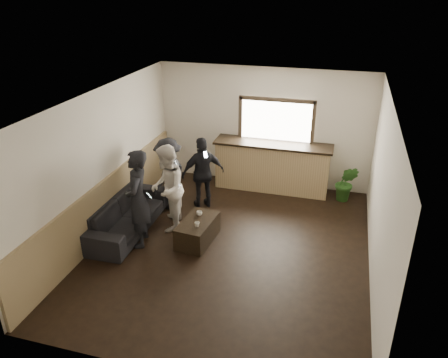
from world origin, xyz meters
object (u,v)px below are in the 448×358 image
(cup_a, at_px, (199,213))
(person_b, at_px, (167,188))
(potted_plant, at_px, (346,183))
(sofa, at_px, (126,214))
(cup_b, at_px, (197,224))
(person_d, at_px, (203,173))
(bar_counter, at_px, (272,163))
(person_c, at_px, (169,174))
(person_a, at_px, (138,199))
(coffee_table, at_px, (198,231))

(cup_a, relative_size, person_b, 0.06)
(potted_plant, bearing_deg, sofa, -149.50)
(cup_b, bearing_deg, person_d, 104.08)
(potted_plant, bearing_deg, bar_counter, 173.67)
(sofa, height_order, cup_b, sofa)
(cup_b, bearing_deg, person_c, 129.33)
(bar_counter, height_order, person_a, bar_counter)
(cup_b, bearing_deg, bar_counter, 72.71)
(sofa, bearing_deg, cup_b, -98.68)
(coffee_table, relative_size, cup_b, 10.46)
(sofa, xyz_separation_m, cup_b, (1.56, -0.21, 0.15))
(coffee_table, xyz_separation_m, person_a, (-1.00, -0.36, 0.72))
(person_a, bearing_deg, bar_counter, 130.94)
(cup_b, relative_size, person_d, 0.06)
(potted_plant, xyz_separation_m, person_d, (-2.98, -1.11, 0.36))
(cup_b, bearing_deg, cup_a, 103.07)
(coffee_table, distance_m, person_a, 1.29)
(person_d, bearing_deg, person_b, 34.23)
(person_b, bearing_deg, potted_plant, 107.24)
(bar_counter, distance_m, sofa, 3.61)
(cup_b, relative_size, person_c, 0.06)
(coffee_table, bearing_deg, cup_b, -72.02)
(sofa, bearing_deg, person_d, -42.24)
(bar_counter, height_order, potted_plant, bar_counter)
(coffee_table, bearing_deg, person_b, 155.95)
(bar_counter, bearing_deg, person_c, -142.10)
(cup_a, relative_size, person_c, 0.07)
(cup_b, height_order, person_c, person_c)
(potted_plant, bearing_deg, cup_b, -134.23)
(sofa, bearing_deg, potted_plant, -60.41)
(person_a, relative_size, person_b, 1.08)
(coffee_table, xyz_separation_m, person_c, (-1.02, 1.12, 0.57))
(cup_b, height_order, person_b, person_b)
(bar_counter, bearing_deg, potted_plant, -6.33)
(potted_plant, height_order, person_d, person_d)
(person_a, height_order, person_b, person_a)
(coffee_table, distance_m, cup_a, 0.33)
(cup_b, bearing_deg, potted_plant, 45.77)
(person_d, bearing_deg, bar_counter, -169.27)
(person_b, relative_size, person_c, 1.10)
(person_a, bearing_deg, potted_plant, 111.58)
(cup_a, xyz_separation_m, person_d, (-0.30, 1.15, 0.32))
(sofa, relative_size, cup_b, 24.35)
(cup_b, bearing_deg, sofa, 172.24)
(coffee_table, distance_m, person_d, 1.51)
(bar_counter, bearing_deg, cup_a, -111.79)
(cup_a, xyz_separation_m, cup_b, (0.09, -0.40, -0.00))
(person_d, bearing_deg, cup_a, 69.63)
(cup_a, relative_size, cup_b, 1.20)
(cup_a, distance_m, person_d, 1.23)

